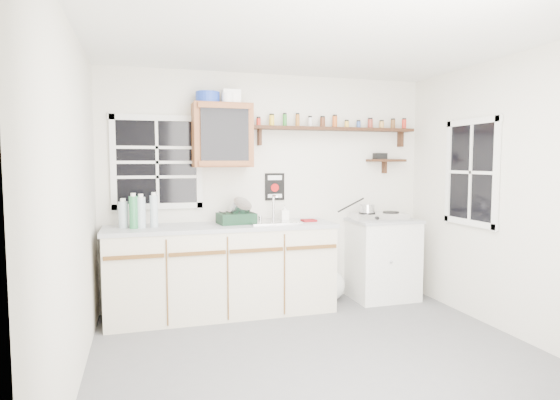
{
  "coord_description": "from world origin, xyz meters",
  "views": [
    {
      "loc": [
        -1.35,
        -3.36,
        1.56
      ],
      "look_at": [
        -0.2,
        0.55,
        1.22
      ],
      "focal_mm": 30.0,
      "sensor_mm": 36.0,
      "label": 1
    }
  ],
  "objects_px": {
    "main_cabinet": "(223,269)",
    "spice_shelf": "(335,128)",
    "right_cabinet": "(383,259)",
    "upper_cabinet": "(222,135)",
    "dish_rack": "(238,215)",
    "hotplate": "(379,216)"
  },
  "relations": [
    {
      "from": "right_cabinet",
      "to": "hotplate",
      "type": "height_order",
      "value": "hotplate"
    },
    {
      "from": "main_cabinet",
      "to": "upper_cabinet",
      "type": "height_order",
      "value": "upper_cabinet"
    },
    {
      "from": "spice_shelf",
      "to": "upper_cabinet",
      "type": "bearing_deg",
      "value": -176.9
    },
    {
      "from": "upper_cabinet",
      "to": "spice_shelf",
      "type": "bearing_deg",
      "value": 3.1
    },
    {
      "from": "main_cabinet",
      "to": "right_cabinet",
      "type": "bearing_deg",
      "value": 0.79
    },
    {
      "from": "spice_shelf",
      "to": "dish_rack",
      "type": "height_order",
      "value": "spice_shelf"
    },
    {
      "from": "main_cabinet",
      "to": "dish_rack",
      "type": "distance_m",
      "value": 0.57
    },
    {
      "from": "right_cabinet",
      "to": "upper_cabinet",
      "type": "relative_size",
      "value": 1.4
    },
    {
      "from": "main_cabinet",
      "to": "spice_shelf",
      "type": "relative_size",
      "value": 1.21
    },
    {
      "from": "dish_rack",
      "to": "spice_shelf",
      "type": "bearing_deg",
      "value": 1.84
    },
    {
      "from": "right_cabinet",
      "to": "upper_cabinet",
      "type": "bearing_deg",
      "value": 176.24
    },
    {
      "from": "right_cabinet",
      "to": "spice_shelf",
      "type": "height_order",
      "value": "spice_shelf"
    },
    {
      "from": "dish_rack",
      "to": "hotplate",
      "type": "xyz_separation_m",
      "value": [
        1.6,
        -0.04,
        -0.06
      ]
    },
    {
      "from": "hotplate",
      "to": "dish_rack",
      "type": "bearing_deg",
      "value": -175.19
    },
    {
      "from": "right_cabinet",
      "to": "upper_cabinet",
      "type": "distance_m",
      "value": 2.26
    },
    {
      "from": "right_cabinet",
      "to": "upper_cabinet",
      "type": "xyz_separation_m",
      "value": [
        -1.8,
        0.12,
        1.37
      ]
    },
    {
      "from": "upper_cabinet",
      "to": "dish_rack",
      "type": "distance_m",
      "value": 0.83
    },
    {
      "from": "main_cabinet",
      "to": "right_cabinet",
      "type": "distance_m",
      "value": 1.84
    },
    {
      "from": "upper_cabinet",
      "to": "dish_rack",
      "type": "relative_size",
      "value": 1.65
    },
    {
      "from": "main_cabinet",
      "to": "spice_shelf",
      "type": "xyz_separation_m",
      "value": [
        1.31,
        0.21,
        1.47
      ]
    },
    {
      "from": "hotplate",
      "to": "upper_cabinet",
      "type": "bearing_deg",
      "value": -178.32
    },
    {
      "from": "spice_shelf",
      "to": "right_cabinet",
      "type": "bearing_deg",
      "value": -19.72
    }
  ]
}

